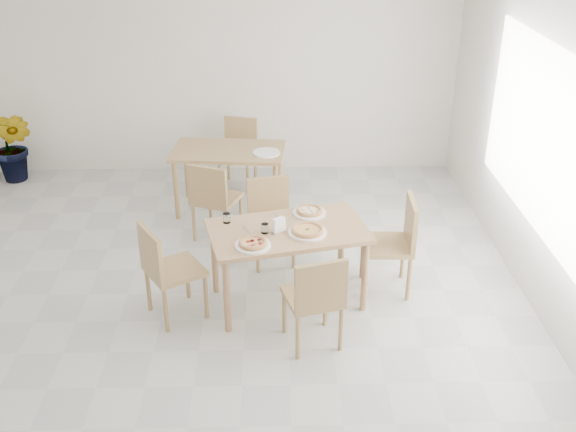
{
  "coord_description": "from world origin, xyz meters",
  "views": [
    {
      "loc": [
        0.64,
        -4.95,
        3.53
      ],
      "look_at": [
        0.76,
        0.3,
        0.88
      ],
      "focal_mm": 42.0,
      "sensor_mm": 36.0,
      "label": 1
    }
  ],
  "objects_px": {
    "plate_mushroom": "(309,213)",
    "tumbler_a": "(227,218)",
    "chair_south": "(316,296)",
    "pizza_margherita": "(307,230)",
    "chair_north": "(270,214)",
    "chair_west": "(165,266)",
    "napkin_holder": "(279,226)",
    "plate_empty": "(266,153)",
    "chair_back_s": "(213,196)",
    "chair_back_n": "(239,147)",
    "pizza_mushroom": "(309,211)",
    "second_table": "(229,158)",
    "pizza_pepperoni": "(253,243)",
    "main_table": "(288,238)",
    "chair_east": "(397,239)",
    "plate_pepperoni": "(253,245)",
    "potted_plant": "(14,147)",
    "tumbler_b": "(265,228)",
    "plate_margherita": "(307,232)"
  },
  "relations": [
    {
      "from": "chair_south",
      "to": "chair_back_s",
      "type": "distance_m",
      "value": 2.13
    },
    {
      "from": "chair_north",
      "to": "chair_back_n",
      "type": "bearing_deg",
      "value": 90.67
    },
    {
      "from": "pizza_mushroom",
      "to": "second_table",
      "type": "relative_size",
      "value": 0.19
    },
    {
      "from": "main_table",
      "to": "pizza_pepperoni",
      "type": "distance_m",
      "value": 0.45
    },
    {
      "from": "chair_back_n",
      "to": "napkin_holder",
      "type": "bearing_deg",
      "value": -66.1
    },
    {
      "from": "napkin_holder",
      "to": "pizza_mushroom",
      "type": "bearing_deg",
      "value": 16.0
    },
    {
      "from": "plate_mushroom",
      "to": "tumbler_a",
      "type": "relative_size",
      "value": 3.42
    },
    {
      "from": "napkin_holder",
      "to": "plate_empty",
      "type": "bearing_deg",
      "value": 58.46
    },
    {
      "from": "second_table",
      "to": "chair_back_n",
      "type": "relative_size",
      "value": 1.56
    },
    {
      "from": "tumbler_a",
      "to": "chair_back_s",
      "type": "height_order",
      "value": "chair_back_s"
    },
    {
      "from": "chair_back_s",
      "to": "potted_plant",
      "type": "distance_m",
      "value": 3.13
    },
    {
      "from": "plate_mushroom",
      "to": "tumbler_b",
      "type": "xyz_separation_m",
      "value": [
        -0.41,
        -0.36,
        0.03
      ]
    },
    {
      "from": "chair_west",
      "to": "chair_east",
      "type": "height_order",
      "value": "chair_east"
    },
    {
      "from": "chair_south",
      "to": "potted_plant",
      "type": "distance_m",
      "value": 5.07
    },
    {
      "from": "chair_north",
      "to": "chair_back_s",
      "type": "bearing_deg",
      "value": 135.88
    },
    {
      "from": "pizza_margherita",
      "to": "pizza_mushroom",
      "type": "distance_m",
      "value": 0.38
    },
    {
      "from": "plate_mushroom",
      "to": "plate_pepperoni",
      "type": "bearing_deg",
      "value": -130.21
    },
    {
      "from": "chair_west",
      "to": "pizza_pepperoni",
      "type": "xyz_separation_m",
      "value": [
        0.76,
        -0.07,
        0.26
      ]
    },
    {
      "from": "chair_east",
      "to": "pizza_mushroom",
      "type": "relative_size",
      "value": 3.7
    },
    {
      "from": "main_table",
      "to": "chair_south",
      "type": "relative_size",
      "value": 1.74
    },
    {
      "from": "chair_east",
      "to": "pizza_mushroom",
      "type": "xyz_separation_m",
      "value": [
        -0.8,
        0.12,
        0.24
      ]
    },
    {
      "from": "main_table",
      "to": "chair_north",
      "type": "xyz_separation_m",
      "value": [
        -0.16,
        0.8,
        -0.16
      ]
    },
    {
      "from": "chair_south",
      "to": "napkin_holder",
      "type": "distance_m",
      "value": 0.77
    },
    {
      "from": "chair_back_n",
      "to": "pizza_mushroom",
      "type": "bearing_deg",
      "value": -58.25
    },
    {
      "from": "pizza_pepperoni",
      "to": "plate_empty",
      "type": "height_order",
      "value": "pizza_pepperoni"
    },
    {
      "from": "chair_south",
      "to": "chair_back_s",
      "type": "bearing_deg",
      "value": -78.67
    },
    {
      "from": "chair_north",
      "to": "plate_pepperoni",
      "type": "distance_m",
      "value": 1.14
    },
    {
      "from": "chair_south",
      "to": "pizza_mushroom",
      "type": "bearing_deg",
      "value": -105.57
    },
    {
      "from": "chair_south",
      "to": "pizza_margherita",
      "type": "relative_size",
      "value": 2.47
    },
    {
      "from": "pizza_margherita",
      "to": "chair_back_s",
      "type": "xyz_separation_m",
      "value": [
        -0.93,
        1.28,
        -0.26
      ]
    },
    {
      "from": "chair_back_n",
      "to": "pizza_pepperoni",
      "type": "bearing_deg",
      "value": -71.07
    },
    {
      "from": "chair_west",
      "to": "tumbler_a",
      "type": "distance_m",
      "value": 0.69
    },
    {
      "from": "napkin_holder",
      "to": "plate_empty",
      "type": "relative_size",
      "value": 0.45
    },
    {
      "from": "chair_north",
      "to": "tumbler_a",
      "type": "distance_m",
      "value": 0.82
    },
    {
      "from": "chair_east",
      "to": "main_table",
      "type": "bearing_deg",
      "value": -77.53
    },
    {
      "from": "chair_east",
      "to": "plate_empty",
      "type": "height_order",
      "value": "chair_east"
    },
    {
      "from": "main_table",
      "to": "chair_east",
      "type": "xyz_separation_m",
      "value": [
        1.01,
        0.18,
        -0.12
      ]
    },
    {
      "from": "pizza_mushroom",
      "to": "chair_back_n",
      "type": "bearing_deg",
      "value": 107.58
    },
    {
      "from": "plate_pepperoni",
      "to": "pizza_pepperoni",
      "type": "xyz_separation_m",
      "value": [
        -0.0,
        -0.0,
        0.02
      ]
    },
    {
      "from": "chair_west",
      "to": "tumbler_b",
      "type": "height_order",
      "value": "chair_west"
    },
    {
      "from": "plate_pepperoni",
      "to": "plate_empty",
      "type": "xyz_separation_m",
      "value": [
        0.1,
        2.12,
        0.0
      ]
    },
    {
      "from": "pizza_margherita",
      "to": "tumbler_a",
      "type": "bearing_deg",
      "value": 162.75
    },
    {
      "from": "chair_west",
      "to": "plate_empty",
      "type": "height_order",
      "value": "chair_west"
    },
    {
      "from": "chair_north",
      "to": "chair_west",
      "type": "bearing_deg",
      "value": -142.33
    },
    {
      "from": "plate_pepperoni",
      "to": "napkin_holder",
      "type": "relative_size",
      "value": 2.21
    },
    {
      "from": "chair_west",
      "to": "potted_plant",
      "type": "bearing_deg",
      "value": 5.7
    },
    {
      "from": "chair_south",
      "to": "napkin_holder",
      "type": "bearing_deg",
      "value": -81.54
    },
    {
      "from": "chair_north",
      "to": "pizza_margherita",
      "type": "relative_size",
      "value": 2.4
    },
    {
      "from": "main_table",
      "to": "plate_mushroom",
      "type": "bearing_deg",
      "value": 42.09
    },
    {
      "from": "pizza_margherita",
      "to": "plate_margherita",
      "type": "bearing_deg",
      "value": 0.0
    }
  ]
}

